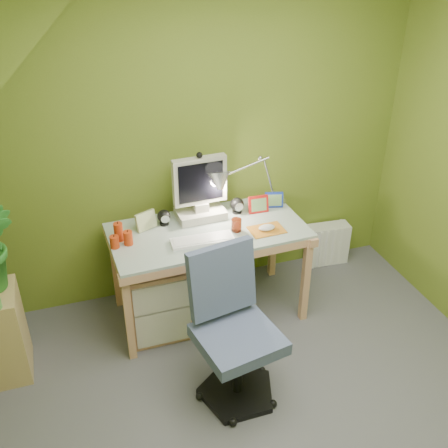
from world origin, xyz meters
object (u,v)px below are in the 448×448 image
object	(u,v)px
side_ledge	(5,333)
task_chair	(238,337)
monitor	(200,184)
desk_lamp	(260,170)
desk	(209,272)
radiator	(327,244)

from	to	relation	value
side_ledge	task_chair	distance (m)	1.49
monitor	desk_lamp	distance (m)	0.45
task_chair	desk_lamp	bearing A→B (deg)	52.44
monitor	desk_lamp	bearing A→B (deg)	-2.36
desk	side_ledge	xyz separation A→B (m)	(-1.39, -0.16, -0.05)
monitor	side_ledge	bearing A→B (deg)	-168.52
radiator	monitor	bearing A→B (deg)	-168.37
monitor	desk	bearing A→B (deg)	-92.36
task_chair	side_ledge	bearing A→B (deg)	143.25
desk_lamp	side_ledge	size ratio (longest dim) A/B	0.98
desk_lamp	radiator	distance (m)	1.11
monitor	side_ledge	xyz separation A→B (m)	(-1.39, -0.34, -0.67)
monitor	radiator	size ratio (longest dim) A/B	1.48
desk_lamp	side_ledge	world-z (taller)	desk_lamp
desk	radiator	world-z (taller)	desk
monitor	desk_lamp	xyz separation A→B (m)	(0.45, 0.00, 0.04)
desk_lamp	desk	bearing A→B (deg)	-163.73
monitor	radiator	bearing A→B (deg)	4.59
side_ledge	desk	bearing A→B (deg)	6.68
desk_lamp	side_ledge	distance (m)	2.01
monitor	task_chair	size ratio (longest dim) A/B	0.57
desk_lamp	task_chair	xyz separation A→B (m)	(-0.52, -1.00, -0.56)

